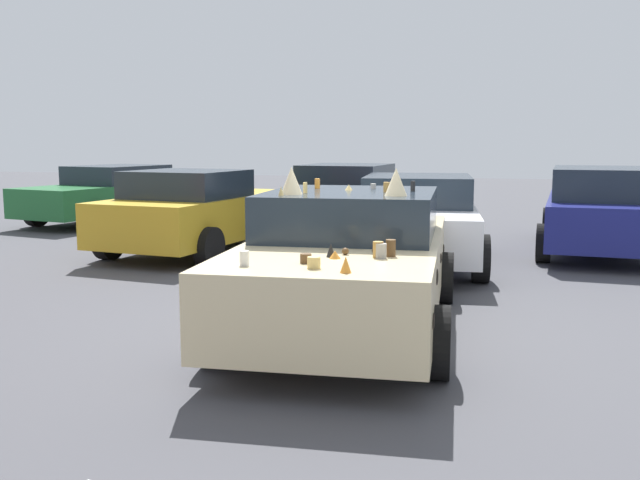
# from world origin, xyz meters

# --- Properties ---
(ground_plane) EXTENTS (60.00, 60.00, 0.00)m
(ground_plane) POSITION_xyz_m (0.00, 0.00, 0.00)
(ground_plane) COLOR #47474C
(art_car_decorated) EXTENTS (4.58, 2.33, 1.65)m
(art_car_decorated) POSITION_xyz_m (0.02, 0.00, 0.70)
(art_car_decorated) COLOR beige
(art_car_decorated) RESTS_ON ground
(parked_sedan_near_left) EXTENTS (4.80, 2.58, 1.31)m
(parked_sedan_near_left) POSITION_xyz_m (7.89, 7.57, 0.67)
(parked_sedan_near_left) COLOR #1E602D
(parked_sedan_near_left) RESTS_ON ground
(parked_sedan_near_right) EXTENTS (4.14, 2.40, 1.41)m
(parked_sedan_near_right) POSITION_xyz_m (4.16, 3.65, 0.70)
(parked_sedan_near_right) COLOR gold
(parked_sedan_near_right) RESTS_ON ground
(parked_sedan_behind_right) EXTENTS (4.09, 2.09, 1.43)m
(parked_sedan_behind_right) POSITION_xyz_m (6.73, 1.70, 0.73)
(parked_sedan_behind_right) COLOR black
(parked_sedan_behind_right) RESTS_ON ground
(parked_sedan_far_left) EXTENTS (4.65, 2.15, 1.46)m
(parked_sedan_far_left) POSITION_xyz_m (5.98, -2.95, 0.73)
(parked_sedan_far_left) COLOR navy
(parked_sedan_far_left) RESTS_ON ground
(parked_sedan_row_back_far) EXTENTS (4.22, 2.34, 1.36)m
(parked_sedan_row_back_far) POSITION_xyz_m (3.99, -0.13, 0.70)
(parked_sedan_row_back_far) COLOR white
(parked_sedan_row_back_far) RESTS_ON ground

